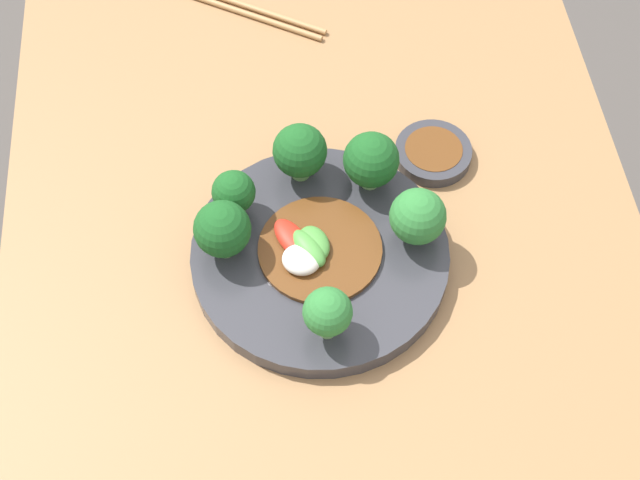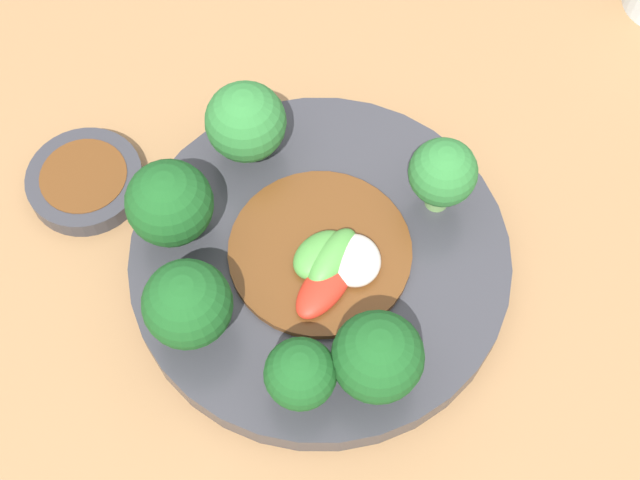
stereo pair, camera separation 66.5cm
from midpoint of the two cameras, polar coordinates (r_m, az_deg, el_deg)
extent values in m
cube|color=olive|center=(1.09, -14.31, -24.27)|extent=(1.03, 0.68, 0.77)
cylinder|color=#333338|center=(0.70, -19.70, -21.95)|extent=(0.26, 0.26, 0.02)
cylinder|color=#70A356|center=(0.68, -18.40, -29.59)|extent=(0.02, 0.02, 0.02)
sphere|color=#19511E|center=(0.65, -19.28, -29.64)|extent=(0.06, 0.06, 0.06)
cylinder|color=#70A356|center=(0.72, -23.08, -14.63)|extent=(0.02, 0.02, 0.01)
sphere|color=#2D7533|center=(0.69, -23.98, -14.04)|extent=(0.06, 0.06, 0.06)
cylinder|color=#89B76B|center=(0.73, -27.75, -19.26)|extent=(0.02, 0.02, 0.02)
sphere|color=#19511E|center=(0.70, -28.88, -18.81)|extent=(0.06, 0.06, 0.06)
cylinder|color=#89B76B|center=(0.69, -22.78, -29.70)|extent=(0.02, 0.02, 0.02)
sphere|color=#19511E|center=(0.66, -23.69, -29.72)|extent=(0.04, 0.04, 0.04)
cylinder|color=#7AAD5B|center=(0.67, -12.66, -19.06)|extent=(0.02, 0.02, 0.02)
sphere|color=#2D7533|center=(0.64, -13.21, -18.66)|extent=(0.05, 0.05, 0.05)
cylinder|color=#70A356|center=(0.72, -27.82, -25.11)|extent=(0.02, 0.02, 0.02)
sphere|color=#19511E|center=(0.69, -29.03, -24.89)|extent=(0.06, 0.06, 0.06)
cylinder|color=#5B3314|center=(0.69, -20.06, -21.82)|extent=(0.13, 0.13, 0.01)
ellipsoid|color=#4C933D|center=(0.68, -20.30, -22.30)|extent=(0.05, 0.04, 0.02)
ellipsoid|color=red|center=(0.68, -20.37, -24.15)|extent=(0.06, 0.05, 0.01)
ellipsoid|color=#4C933D|center=(0.68, -19.70, -22.60)|extent=(0.06, 0.05, 0.02)
ellipsoid|color=silver|center=(0.68, -18.46, -22.88)|extent=(0.05, 0.05, 0.02)
cylinder|color=#333338|center=(0.79, -31.20, -15.20)|extent=(0.08, 0.08, 0.01)
cylinder|color=#5B3314|center=(0.78, -31.41, -15.10)|extent=(0.06, 0.06, 0.00)
camera|label=1|loc=(0.33, 88.64, 48.53)|focal=50.00mm
camera|label=2|loc=(0.33, -91.36, -48.53)|focal=50.00mm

